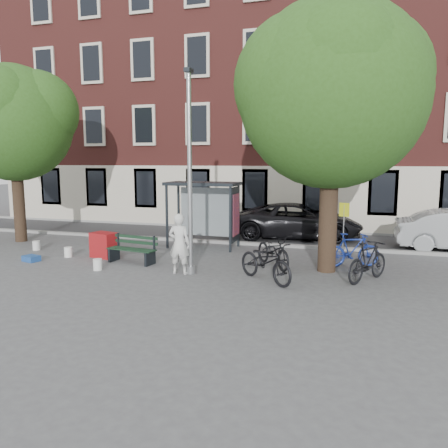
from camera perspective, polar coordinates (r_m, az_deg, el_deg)
ground at (r=13.63m, az=-4.35°, el=-6.45°), size 90.00×90.00×0.00m
road at (r=20.17m, az=2.80°, el=-1.59°), size 40.00×4.00×0.01m
curb_near at (r=18.25m, az=1.28°, el=-2.46°), size 40.00×0.25×0.12m
curb_far at (r=22.08m, az=4.04°, el=-0.60°), size 40.00×0.25×0.12m
building_row at (r=25.98m, az=6.22°, el=16.07°), size 30.00×8.00×14.00m
lamppost at (r=13.20m, az=-4.48°, el=5.32°), size 0.28×0.35×6.11m
tree_right at (r=13.86m, az=14.03°, el=16.98°), size 5.76×5.60×8.20m
tree_left at (r=20.55m, az=-26.02°, el=12.36°), size 5.18×4.86×7.40m
bus_shelter at (r=17.32m, az=-1.43°, el=3.17°), size 2.85×1.45×2.62m
painter at (r=13.43m, az=-5.87°, el=-2.59°), size 0.70×0.48×1.87m
bench at (r=15.24m, az=-11.86°, el=-3.42°), size 1.81×0.81×0.90m
bike_a at (r=12.64m, az=5.44°, el=-4.91°), size 2.21×2.01×1.17m
bike_b at (r=14.87m, az=16.35°, el=-3.28°), size 1.95×1.20×1.13m
bike_c at (r=14.40m, az=6.45°, el=-3.41°), size 1.88×2.12×1.11m
bike_d at (r=13.26m, az=18.26°, el=-4.66°), size 1.52×1.94×1.17m
car_dark at (r=19.83m, az=9.58°, el=0.41°), size 5.90×3.21×1.57m
red_stand at (r=16.31m, az=-15.38°, el=-2.66°), size 1.02×0.80×0.90m
blue_crate at (r=16.58m, az=-23.87°, el=-4.13°), size 0.64×0.53×0.20m
bucket_a at (r=14.53m, az=-16.18°, el=-5.10°), size 0.36×0.36×0.36m
bucket_b at (r=16.79m, az=-19.67°, el=-3.47°), size 0.37×0.37×0.36m
bucket_c at (r=18.54m, az=-23.31°, el=-2.59°), size 0.28×0.28×0.36m
notice_sign at (r=15.29m, az=15.39°, el=0.67°), size 0.34×0.17×2.05m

